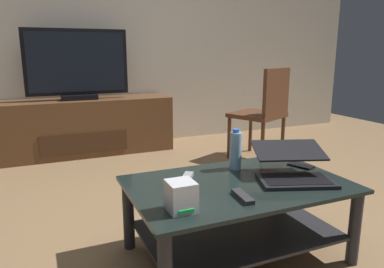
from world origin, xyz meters
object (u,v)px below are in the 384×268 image
object	(u,v)px
coffee_table	(238,206)
media_cabinet	(81,127)
water_bottle_near	(236,150)
router_box	(181,196)
soundbar_remote	(243,196)
dining_chair	(264,109)
tv_remote	(187,178)
television	(77,66)
laptop	(293,168)
cell_phone	(301,165)

from	to	relation	value
coffee_table	media_cabinet	xyz separation A→B (m)	(-0.49, 2.34, 0.01)
coffee_table	water_bottle_near	size ratio (longest dim) A/B	4.78
router_box	soundbar_remote	size ratio (longest dim) A/B	0.79
media_cabinet	soundbar_remote	bearing A→B (deg)	-80.87
coffee_table	soundbar_remote	xyz separation A→B (m)	(-0.08, -0.18, 0.14)
dining_chair	tv_remote	size ratio (longest dim) A/B	5.60
coffee_table	media_cabinet	world-z (taller)	media_cabinet
media_cabinet	television	size ratio (longest dim) A/B	1.86
laptop	soundbar_remote	xyz separation A→B (m)	(-0.37, -0.13, -0.05)
coffee_table	laptop	world-z (taller)	laptop
tv_remote	soundbar_remote	xyz separation A→B (m)	(0.14, -0.32, 0.00)
media_cabinet	cell_phone	world-z (taller)	media_cabinet
router_box	television	bearing A→B (deg)	92.41
cell_phone	soundbar_remote	distance (m)	0.61
water_bottle_near	tv_remote	xyz separation A→B (m)	(-0.32, -0.06, -0.10)
router_box	water_bottle_near	xyz separation A→B (m)	(0.48, 0.39, 0.04)
dining_chair	laptop	distance (m)	1.67
dining_chair	tv_remote	distance (m)	1.84
dining_chair	coffee_table	bearing A→B (deg)	-128.48
media_cabinet	dining_chair	size ratio (longest dim) A/B	2.06
media_cabinet	tv_remote	bearing A→B (deg)	-83.06
cell_phone	tv_remote	xyz separation A→B (m)	(-0.69, 0.05, 0.01)
water_bottle_near	cell_phone	size ratio (longest dim) A/B	1.63
router_box	tv_remote	size ratio (longest dim) A/B	0.79
laptop	router_box	bearing A→B (deg)	-168.82
media_cabinet	laptop	xyz separation A→B (m)	(0.78, -2.40, 0.17)
media_cabinet	router_box	xyz separation A→B (m)	(0.11, -2.53, 0.18)
soundbar_remote	dining_chair	bearing A→B (deg)	59.08
television	cell_phone	size ratio (longest dim) A/B	7.09
media_cabinet	laptop	world-z (taller)	media_cabinet
television	cell_phone	world-z (taller)	television
laptop	tv_remote	world-z (taller)	laptop
media_cabinet	laptop	bearing A→B (deg)	-71.99
coffee_table	television	distance (m)	2.45
coffee_table	water_bottle_near	distance (m)	0.32
media_cabinet	television	world-z (taller)	television
dining_chair	laptop	xyz separation A→B (m)	(-0.82, -1.45, -0.04)
laptop	router_box	world-z (taller)	laptop
television	cell_phone	xyz separation A→B (m)	(0.96, -2.23, -0.50)
router_box	laptop	bearing A→B (deg)	11.18
router_box	coffee_table	bearing A→B (deg)	26.21
soundbar_remote	cell_phone	bearing A→B (deg)	32.35
tv_remote	cell_phone	bearing A→B (deg)	29.50
laptop	water_bottle_near	distance (m)	0.32
router_box	cell_phone	xyz separation A→B (m)	(0.85, 0.28, -0.06)
media_cabinet	cell_phone	distance (m)	2.45
television	router_box	xyz separation A→B (m)	(0.11, -2.51, -0.44)
coffee_table	dining_chair	world-z (taller)	dining_chair
coffee_table	soundbar_remote	world-z (taller)	soundbar_remote
water_bottle_near	soundbar_remote	distance (m)	0.44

